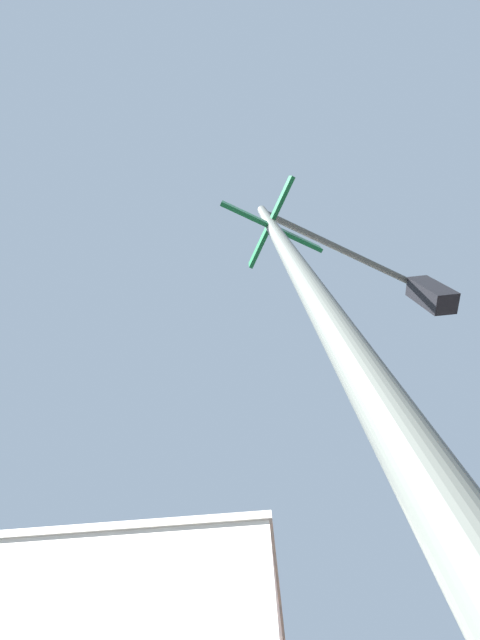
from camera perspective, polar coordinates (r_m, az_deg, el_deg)
traffic_signal_near at (r=3.50m, az=22.38°, el=7.34°), size 2.87×1.88×6.35m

